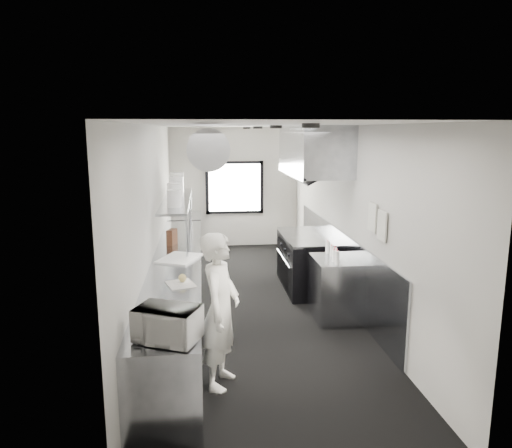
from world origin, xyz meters
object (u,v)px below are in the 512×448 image
object	(u,v)px
plate_stack_a	(174,198)
squeeze_bottle_a	(337,258)
prep_counter	(178,290)
deli_tub_b	(154,307)
pass_shelf	(177,201)
range	(307,262)
microwave	(167,324)
small_plate	(182,282)
plate_stack_d	(177,184)
line_cook	(220,310)
exhaust_hood	(313,151)
knife_block	(172,237)
squeeze_bottle_d	(332,251)
plate_stack_b	(174,192)
squeeze_bottle_b	(334,256)
plate_stack_c	(176,187)
squeeze_bottle_c	(335,253)
deli_tub_a	(155,316)
far_work_table	(185,235)
squeeze_bottle_e	(327,247)
bottle_station	(336,288)
cutting_board	(180,258)

from	to	relation	value
plate_stack_a	squeeze_bottle_a	xyz separation A→B (m)	(2.26, -1.12, -0.71)
prep_counter	deli_tub_b	size ratio (longest dim) A/B	42.42
pass_shelf	range	world-z (taller)	pass_shelf
microwave	small_plate	world-z (taller)	microwave
plate_stack_d	line_cook	bearing A→B (deg)	-81.12
exhaust_hood	deli_tub_b	world-z (taller)	exhaust_hood
knife_block	squeeze_bottle_d	xyz separation A→B (m)	(2.38, -1.02, -0.04)
exhaust_hood	plate_stack_b	world-z (taller)	exhaust_hood
knife_block	squeeze_bottle_b	xyz separation A→B (m)	(2.33, -1.32, -0.04)
knife_block	squeeze_bottle_a	bearing A→B (deg)	-11.99
squeeze_bottle_d	knife_block	bearing A→B (deg)	156.74
plate_stack_c	squeeze_bottle_c	distance (m)	3.19
microwave	deli_tub_a	xyz separation A→B (m)	(-0.15, 0.47, -0.10)
microwave	small_plate	distance (m)	1.63
far_work_table	microwave	bearing A→B (deg)	-89.53
small_plate	squeeze_bottle_e	distance (m)	2.44
exhaust_hood	squeeze_bottle_c	size ratio (longest dim) A/B	12.76
pass_shelf	deli_tub_a	size ratio (longest dim) A/B	22.29
range	bottle_station	bearing A→B (deg)	-85.43
pass_shelf	deli_tub_a	world-z (taller)	pass_shelf
deli_tub_a	knife_block	size ratio (longest dim) A/B	0.54
microwave	deli_tub_b	xyz separation A→B (m)	(-0.19, 0.71, -0.10)
line_cook	plate_stack_d	size ratio (longest dim) A/B	4.25
plate_stack_a	plate_stack_c	bearing A→B (deg)	91.20
cutting_board	plate_stack_b	size ratio (longest dim) A/B	2.18
exhaust_hood	bottle_station	size ratio (longest dim) A/B	2.44
deli_tub_b	pass_shelf	bearing A→B (deg)	88.47
plate_stack_b	prep_counter	bearing A→B (deg)	-86.82
squeeze_bottle_a	squeeze_bottle_c	bearing A→B (deg)	80.69
plate_stack_d	squeeze_bottle_e	world-z (taller)	plate_stack_d
range	bottle_station	world-z (taller)	range
cutting_board	squeeze_bottle_b	distance (m)	2.21
small_plate	squeeze_bottle_e	size ratio (longest dim) A/B	0.89
prep_counter	plate_stack_a	bearing A→B (deg)	93.59
microwave	plate_stack_c	size ratio (longest dim) A/B	1.42
cutting_board	knife_block	xyz separation A→B (m)	(-0.16, 0.93, 0.11)
prep_counter	plate_stack_a	world-z (taller)	plate_stack_a
range	squeeze_bottle_a	size ratio (longest dim) A/B	8.47
exhaust_hood	plate_stack_c	bearing A→B (deg)	165.14
plate_stack_b	knife_block	bearing A→B (deg)	-99.87
microwave	squeeze_bottle_e	xyz separation A→B (m)	(2.20, 2.83, -0.06)
deli_tub_b	far_work_table	bearing A→B (deg)	88.65
prep_counter	plate_stack_a	xyz separation A→B (m)	(-0.04, 0.64, 1.25)
microwave	squeeze_bottle_e	world-z (taller)	microwave
pass_shelf	small_plate	xyz separation A→B (m)	(0.16, -2.58, -0.63)
bottle_station	squeeze_bottle_c	bearing A→B (deg)	-144.80
knife_block	squeeze_bottle_a	size ratio (longest dim) A/B	1.31
range	squeeze_bottle_d	world-z (taller)	squeeze_bottle_d
deli_tub_a	knife_block	world-z (taller)	knife_block
bottle_station	cutting_board	world-z (taller)	cutting_board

